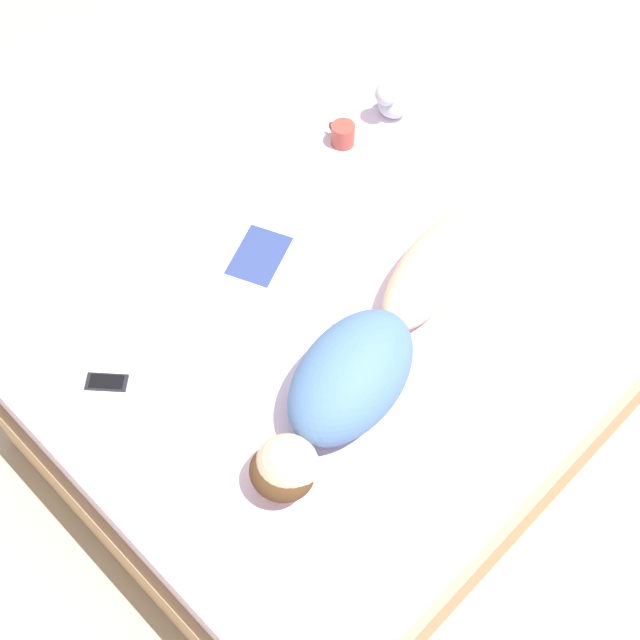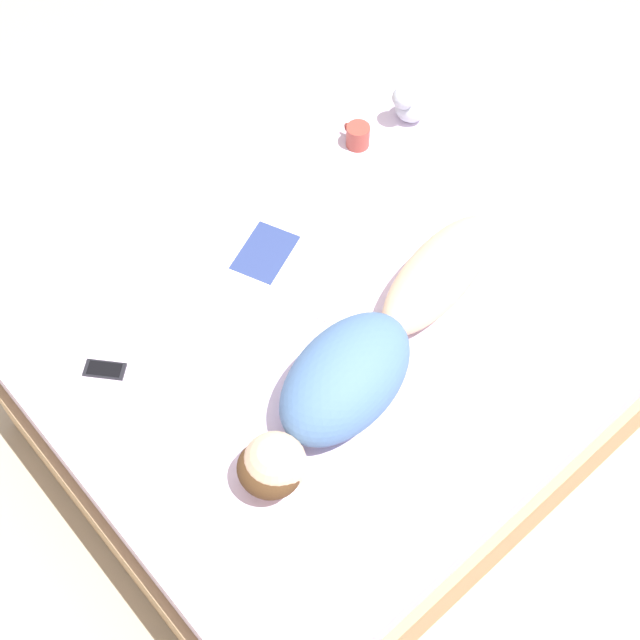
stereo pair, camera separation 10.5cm
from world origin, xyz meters
name	(u,v)px [view 2 (the right image)]	position (x,y,z in m)	size (l,w,h in m)	color
ground_plane	(351,406)	(0.00, 0.00, 0.00)	(12.00, 12.00, 0.00)	#B7A88E
bed	(354,371)	(0.00, 0.00, 0.27)	(1.57, 2.03, 0.56)	tan
person	(367,355)	(-0.14, 0.09, 0.66)	(0.47, 1.28, 0.24)	#DBB28E
open_magazine	(296,265)	(0.33, -0.02, 0.56)	(0.59, 0.50, 0.01)	silver
coffee_mug	(358,135)	(0.61, -0.57, 0.60)	(0.12, 0.09, 0.09)	#993D33
cell_phone	(105,370)	(0.42, 0.71, 0.56)	(0.14, 0.13, 0.01)	black
plush_toy	(408,105)	(0.58, -0.80, 0.63)	(0.13, 0.14, 0.18)	#B2BCCC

